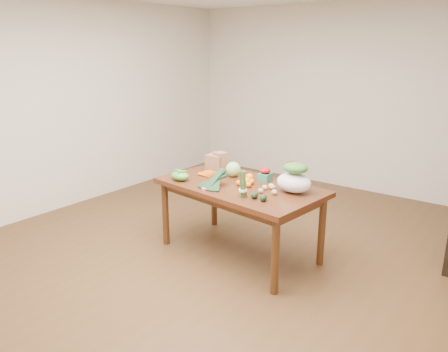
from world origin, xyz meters
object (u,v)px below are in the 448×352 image
Objects in this scene: cabbage at (233,169)px; salad_bag at (294,179)px; dining_table at (240,220)px; asparagus_bundle at (243,184)px; kale_bunch at (211,180)px; paper_bag at (216,160)px; mandarin_cluster at (246,181)px.

salad_bag is (0.76, -0.08, 0.05)m from cabbage.
dining_table is 4.81× the size of salad_bag.
asparagus_bundle is (0.24, -0.29, 0.50)m from dining_table.
kale_bunch reaches higher than dining_table.
paper_bag is 0.70m from kale_bunch.
kale_bunch is 1.60× the size of asparagus_bundle.
kale_bunch is (0.06, -0.44, 0.00)m from cabbage.
kale_bunch is 0.40m from asparagus_bundle.
asparagus_bundle is at bearing -44.73° from dining_table.
cabbage is 0.33m from mandarin_cluster.
asparagus_bundle is 0.50m from salad_bag.
mandarin_cluster is (0.61, -0.31, -0.05)m from paper_bag.
kale_bunch is at bearing -82.10° from cabbage.
cabbage is 0.87× the size of mandarin_cluster.
kale_bunch reaches higher than mandarin_cluster.
salad_bag is at bearing -10.94° from paper_bag.
mandarin_cluster is at bearing 57.59° from kale_bunch.
paper_bag is at bearing 148.59° from asparagus_bundle.
kale_bunch is 0.79m from salad_bag.
asparagus_bundle reaches higher than cabbage.
kale_bunch is at bearing -152.46° from salad_bag.
dining_table is 9.04× the size of mandarin_cluster.
cabbage is (-0.22, 0.19, 0.45)m from dining_table.
paper_bag is 1.00m from asparagus_bundle.
dining_table is 0.54m from cabbage.
dining_table is 0.75m from salad_bag.
mandarin_cluster is 0.37m from asparagus_bundle.
salad_bag is at bearing 59.49° from asparagus_bundle.
kale_bunch is at bearing -128.82° from mandarin_cluster.
dining_table is at bearing -168.39° from salad_bag.
salad_bag is (0.48, 0.10, 0.09)m from mandarin_cluster.
dining_table is at bearing 135.27° from asparagus_bundle.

